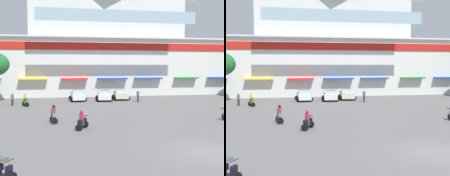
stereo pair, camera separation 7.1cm
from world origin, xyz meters
TOP-DOWN VIEW (x-y plane):
  - ground_plane at (0.00, 13.00)m, footprint 128.00×128.00m
  - colonial_building at (0.00, 37.00)m, footprint 41.71×19.10m
  - parked_car_0 at (-5.59, 25.35)m, footprint 2.36×4.21m
  - parked_car_1 at (-1.99, 24.94)m, footprint 2.58×4.26m
  - parked_car_2 at (0.55, 25.78)m, footprint 2.63×4.26m
  - scooter_rider_4 at (-8.59, 10.04)m, footprint 0.70×1.41m
  - scooter_rider_6 at (-12.01, 20.88)m, footprint 0.98×1.49m
  - scooter_rider_7 at (-6.47, 7.12)m, footprint 1.10×1.55m
  - pedestrian_0 at (-13.60, 21.74)m, footprint 0.47×0.47m
  - pedestrian_1 at (2.11, 22.32)m, footprint 0.38×0.38m

SIDE VIEW (x-z plane):
  - ground_plane at x=0.00m, z-range 0.00..0.00m
  - scooter_rider_7 at x=-6.47m, z-range -0.14..1.31m
  - scooter_rider_6 at x=-12.01m, z-range -0.15..1.38m
  - scooter_rider_4 at x=-8.59m, z-range -0.14..1.39m
  - parked_car_1 at x=-1.99m, z-range 0.02..1.45m
  - parked_car_2 at x=0.55m, z-range 0.02..1.52m
  - parked_car_0 at x=-5.59m, z-range 0.01..1.53m
  - pedestrian_0 at x=-13.60m, z-range 0.09..1.61m
  - pedestrian_1 at x=2.11m, z-range 0.11..1.71m
  - colonial_building at x=0.00m, z-range -1.50..18.92m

